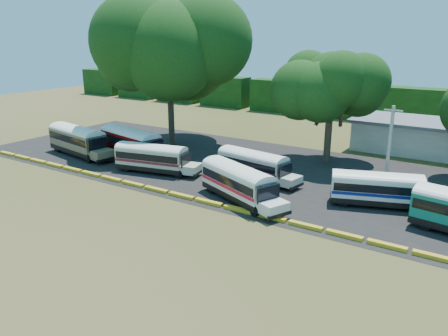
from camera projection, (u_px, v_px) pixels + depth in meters
The scene contains 14 objects.
ground at pixel (162, 197), 39.50m from camera, with size 160.00×160.00×0.00m, color #384818.
asphalt_strip at pixel (239, 167), 48.63m from camera, with size 64.00×24.00×0.02m, color black.
curb at pixel (169, 193), 40.26m from camera, with size 53.70×0.45×0.30m.
terminal_building at pixel (433, 137), 53.69m from camera, with size 19.00×9.00×4.00m.
treeline_backdrop at pixel (339, 101), 77.21m from camera, with size 130.00×4.00×6.00m.
bus_beige at pixel (78, 139), 52.92m from camera, with size 11.11×4.45×3.56m.
bus_red at pixel (132, 141), 51.59m from camera, with size 11.18×4.91×3.57m.
bus_cream_west at pixel (153, 157), 46.29m from camera, with size 9.64×4.23×3.08m.
bus_cream_east at pixel (254, 164), 43.85m from camera, with size 9.38×3.65×3.00m.
bus_white_red at pixel (239, 181), 38.24m from camera, with size 9.96×6.06×3.22m.
bus_white_blue at pixel (379, 187), 37.07m from camera, with size 9.32×5.11×2.99m.
tree_west at pixel (169, 46), 54.90m from camera, with size 15.21×15.21×18.36m.
tree_center at pixel (332, 83), 48.29m from camera, with size 9.09×9.09×12.43m.
utility_pole at pixel (389, 150), 39.20m from camera, with size 1.60×0.30×8.19m.
Camera 1 is at (24.80, -28.04, 14.07)m, focal length 35.00 mm.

